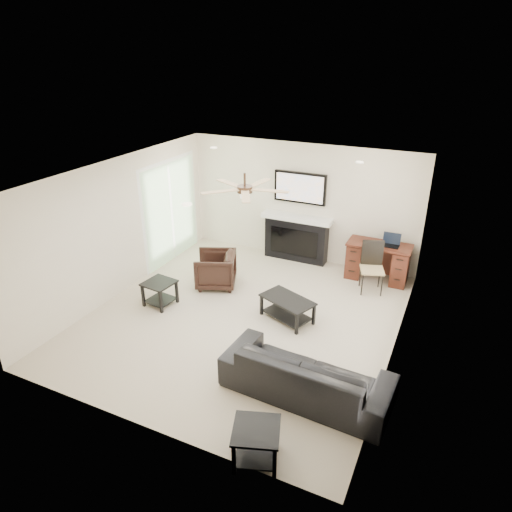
% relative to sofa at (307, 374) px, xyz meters
% --- Properties ---
extents(room_shell, '(5.50, 5.54, 2.52)m').
position_rel_sofa_xyz_m(room_shell, '(-1.42, 1.43, 1.36)').
color(room_shell, '#C1B79B').
rests_on(room_shell, ground).
extents(sofa, '(2.29, 1.00, 0.65)m').
position_rel_sofa_xyz_m(sofa, '(0.00, 0.00, 0.00)').
color(sofa, black).
rests_on(sofa, ground).
extents(armchair, '(0.97, 0.96, 0.68)m').
position_rel_sofa_xyz_m(armchair, '(-2.60, 2.15, 0.01)').
color(armchair, black).
rests_on(armchair, ground).
extents(coffee_table, '(1.02, 0.80, 0.40)m').
position_rel_sofa_xyz_m(coffee_table, '(-0.90, 1.60, -0.13)').
color(coffee_table, black).
rests_on(coffee_table, ground).
extents(end_table_near, '(0.66, 0.66, 0.45)m').
position_rel_sofa_xyz_m(end_table_near, '(-0.15, -1.25, -0.10)').
color(end_table_near, black).
rests_on(end_table_near, ground).
extents(end_table_left, '(0.55, 0.55, 0.45)m').
position_rel_sofa_xyz_m(end_table_left, '(-3.15, 1.10, -0.10)').
color(end_table_left, black).
rests_on(end_table_left, ground).
extents(fireplace_unit, '(1.52, 0.34, 1.91)m').
position_rel_sofa_xyz_m(fireplace_unit, '(-1.62, 3.93, 0.63)').
color(fireplace_unit, black).
rests_on(fireplace_unit, ground).
extents(desk, '(1.22, 0.56, 0.76)m').
position_rel_sofa_xyz_m(desk, '(0.17, 3.74, 0.05)').
color(desk, '#3E180F').
rests_on(desk, ground).
extents(desk_chair, '(0.54, 0.55, 0.97)m').
position_rel_sofa_xyz_m(desk_chair, '(0.17, 3.19, 0.16)').
color(desk_chair, black).
rests_on(desk_chair, ground).
extents(laptop, '(0.33, 0.24, 0.23)m').
position_rel_sofa_xyz_m(laptop, '(0.37, 3.72, 0.55)').
color(laptop, black).
rests_on(laptop, desk).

